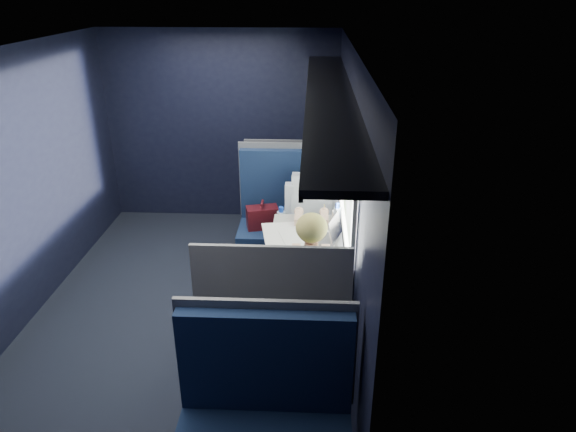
{
  "coord_description": "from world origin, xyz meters",
  "views": [
    {
      "loc": [
        1.09,
        -3.96,
        2.76
      ],
      "look_at": [
        0.9,
        0.0,
        0.95
      ],
      "focal_mm": 32.0,
      "sensor_mm": 36.0,
      "label": 1
    }
  ],
  "objects_px": {
    "seat_row_front": "(291,195)",
    "cup": "(336,215)",
    "woman": "(310,283)",
    "seat_bay_far": "(276,331)",
    "seat_row_back": "(264,431)",
    "laptop": "(328,234)",
    "table": "(303,246)",
    "bottle_small": "(337,217)",
    "seat_bay_near": "(286,227)",
    "man": "(312,208)"
  },
  "relations": [
    {
      "from": "table",
      "to": "cup",
      "type": "bearing_deg",
      "value": 54.05
    },
    {
      "from": "man",
      "to": "cup",
      "type": "relative_size",
      "value": 14.91
    },
    {
      "from": "seat_bay_far",
      "to": "seat_row_back",
      "type": "xyz_separation_m",
      "value": [
        0.0,
        -0.92,
        -0.0
      ]
    },
    {
      "from": "seat_bay_far",
      "to": "seat_row_back",
      "type": "bearing_deg",
      "value": -90.0
    },
    {
      "from": "table",
      "to": "seat_row_back",
      "type": "relative_size",
      "value": 0.86
    },
    {
      "from": "seat_bay_near",
      "to": "seat_row_back",
      "type": "bearing_deg",
      "value": -89.8
    },
    {
      "from": "seat_bay_near",
      "to": "woman",
      "type": "relative_size",
      "value": 0.95
    },
    {
      "from": "seat_row_front",
      "to": "seat_bay_near",
      "type": "bearing_deg",
      "value": -90.57
    },
    {
      "from": "table",
      "to": "cup",
      "type": "height_order",
      "value": "cup"
    },
    {
      "from": "bottle_small",
      "to": "seat_row_back",
      "type": "bearing_deg",
      "value": -103.29
    },
    {
      "from": "seat_row_front",
      "to": "woman",
      "type": "xyz_separation_m",
      "value": [
        0.25,
        -2.5,
        0.32
      ]
    },
    {
      "from": "seat_row_front",
      "to": "laptop",
      "type": "xyz_separation_m",
      "value": [
        0.39,
        -1.83,
        0.39
      ]
    },
    {
      "from": "seat_bay_far",
      "to": "cup",
      "type": "xyz_separation_m",
      "value": [
        0.47,
        1.28,
        0.37
      ]
    },
    {
      "from": "laptop",
      "to": "seat_row_back",
      "type": "bearing_deg",
      "value": -102.59
    },
    {
      "from": "man",
      "to": "seat_row_front",
      "type": "bearing_deg",
      "value": 102.83
    },
    {
      "from": "table",
      "to": "laptop",
      "type": "xyz_separation_m",
      "value": [
        0.21,
        -0.03,
        0.14
      ]
    },
    {
      "from": "seat_row_back",
      "to": "bottle_small",
      "type": "relative_size",
      "value": 4.97
    },
    {
      "from": "table",
      "to": "seat_row_front",
      "type": "relative_size",
      "value": 0.86
    },
    {
      "from": "table",
      "to": "seat_row_front",
      "type": "height_order",
      "value": "seat_row_front"
    },
    {
      "from": "table",
      "to": "bottle_small",
      "type": "height_order",
      "value": "bottle_small"
    },
    {
      "from": "seat_bay_near",
      "to": "seat_row_front",
      "type": "bearing_deg",
      "value": 89.43
    },
    {
      "from": "seat_bay_far",
      "to": "cup",
      "type": "distance_m",
      "value": 1.41
    },
    {
      "from": "seat_row_back",
      "to": "table",
      "type": "bearing_deg",
      "value": 84.2
    },
    {
      "from": "bottle_small",
      "to": "cup",
      "type": "xyz_separation_m",
      "value": [
        -0.01,
        0.17,
        -0.06
      ]
    },
    {
      "from": "bottle_small",
      "to": "woman",
      "type": "bearing_deg",
      "value": -103.71
    },
    {
      "from": "seat_row_front",
      "to": "bottle_small",
      "type": "height_order",
      "value": "seat_row_front"
    },
    {
      "from": "seat_bay_far",
      "to": "laptop",
      "type": "bearing_deg",
      "value": 64.93
    },
    {
      "from": "man",
      "to": "bottle_small",
      "type": "height_order",
      "value": "man"
    },
    {
      "from": "man",
      "to": "bottle_small",
      "type": "distance_m",
      "value": 0.53
    },
    {
      "from": "table",
      "to": "bottle_small",
      "type": "xyz_separation_m",
      "value": [
        0.3,
        0.24,
        0.18
      ]
    },
    {
      "from": "table",
      "to": "woman",
      "type": "height_order",
      "value": "woman"
    },
    {
      "from": "seat_row_front",
      "to": "bottle_small",
      "type": "distance_m",
      "value": 1.69
    },
    {
      "from": "laptop",
      "to": "bottle_small",
      "type": "bearing_deg",
      "value": 72.19
    },
    {
      "from": "bottle_small",
      "to": "man",
      "type": "bearing_deg",
      "value": 116.4
    },
    {
      "from": "seat_row_back",
      "to": "laptop",
      "type": "relative_size",
      "value": 3.35
    },
    {
      "from": "table",
      "to": "man",
      "type": "xyz_separation_m",
      "value": [
        0.07,
        0.7,
        0.06
      ]
    },
    {
      "from": "seat_row_back",
      "to": "cup",
      "type": "height_order",
      "value": "seat_row_back"
    },
    {
      "from": "laptop",
      "to": "bottle_small",
      "type": "relative_size",
      "value": 1.48
    },
    {
      "from": "seat_row_front",
      "to": "bottle_small",
      "type": "bearing_deg",
      "value": -72.91
    },
    {
      "from": "seat_bay_near",
      "to": "seat_row_front",
      "type": "xyz_separation_m",
      "value": [
        0.01,
        0.93,
        -0.01
      ]
    },
    {
      "from": "seat_row_front",
      "to": "seat_bay_far",
      "type": "bearing_deg",
      "value": -90.0
    },
    {
      "from": "seat_row_front",
      "to": "seat_row_back",
      "type": "xyz_separation_m",
      "value": [
        0.0,
        -3.59,
        0.0
      ]
    },
    {
      "from": "laptop",
      "to": "cup",
      "type": "xyz_separation_m",
      "value": [
        0.08,
        0.43,
        -0.02
      ]
    },
    {
      "from": "seat_row_back",
      "to": "bottle_small",
      "type": "bearing_deg",
      "value": 76.71
    },
    {
      "from": "seat_row_front",
      "to": "cup",
      "type": "height_order",
      "value": "seat_row_front"
    },
    {
      "from": "seat_bay_far",
      "to": "woman",
      "type": "height_order",
      "value": "woman"
    },
    {
      "from": "table",
      "to": "cup",
      "type": "xyz_separation_m",
      "value": [
        0.29,
        0.4,
        0.12
      ]
    },
    {
      "from": "woman",
      "to": "man",
      "type": "bearing_deg",
      "value": 90.0
    },
    {
      "from": "woman",
      "to": "bottle_small",
      "type": "height_order",
      "value": "woman"
    },
    {
      "from": "woman",
      "to": "cup",
      "type": "xyz_separation_m",
      "value": [
        0.22,
        1.11,
        0.06
      ]
    }
  ]
}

